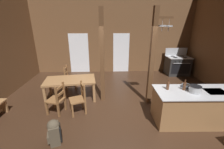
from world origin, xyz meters
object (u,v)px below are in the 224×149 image
at_px(kitchen_island, 194,107).
at_px(backpack, 54,131).
at_px(stove_range, 177,65).
at_px(bottle_short_on_counter, 184,86).
at_px(dining_table, 70,82).
at_px(ladderback_chair_by_post, 79,99).
at_px(ladderback_chair_near_window, 57,99).
at_px(ladderback_chair_at_table_end, 70,78).
at_px(mixing_bowl_on_counter, 186,86).
at_px(bottle_tall_on_counter, 168,85).
at_px(stockpot_on_counter, 195,89).

distance_m(kitchen_island, backpack, 3.63).
distance_m(stove_range, bottle_short_on_counter, 4.10).
relative_size(dining_table, backpack, 3.03).
bearing_deg(ladderback_chair_by_post, ladderback_chair_near_window, -178.94).
distance_m(ladderback_chair_near_window, ladderback_chair_at_table_end, 1.80).
height_order(stove_range, mixing_bowl_on_counter, stove_range).
height_order(ladderback_chair_near_window, ladderback_chair_at_table_end, same).
bearing_deg(bottle_tall_on_counter, ladderback_chair_by_post, 170.78).
relative_size(dining_table, ladderback_chair_at_table_end, 1.90).
distance_m(kitchen_island, bottle_short_on_counter, 0.66).
bearing_deg(ladderback_chair_by_post, mixing_bowl_on_counter, -5.57).
bearing_deg(ladderback_chair_at_table_end, bottle_short_on_counter, -32.14).
xyz_separation_m(kitchen_island, ladderback_chair_by_post, (-3.21, 0.55, -0.00)).
distance_m(backpack, stockpot_on_counter, 3.57).
xyz_separation_m(ladderback_chair_near_window, mixing_bowl_on_counter, (3.67, -0.28, 0.50)).
relative_size(ladderback_chair_by_post, bottle_short_on_counter, 3.32).
bearing_deg(ladderback_chair_near_window, kitchen_island, -7.94).
relative_size(backpack, bottle_short_on_counter, 2.08).
bearing_deg(stove_range, dining_table, -153.89).
height_order(ladderback_chair_by_post, bottle_short_on_counter, bottle_short_on_counter).
xyz_separation_m(kitchen_island, bottle_tall_on_counter, (-0.75, 0.15, 0.57)).
xyz_separation_m(dining_table, mixing_bowl_on_counter, (3.46, -1.17, 0.30)).
bearing_deg(dining_table, mixing_bowl_on_counter, -18.67).
height_order(ladderback_chair_near_window, mixing_bowl_on_counter, mixing_bowl_on_counter).
bearing_deg(kitchen_island, stockpot_on_counter, -153.47).
distance_m(kitchen_island, stove_range, 4.04).
height_order(ladderback_chair_by_post, bottle_tall_on_counter, bottle_tall_on_counter).
height_order(dining_table, backpack, dining_table).
distance_m(mixing_bowl_on_counter, bottle_short_on_counter, 0.22).
relative_size(stove_range, ladderback_chair_at_table_end, 1.39).
bearing_deg(ladderback_chair_near_window, stockpot_on_counter, -9.09).
height_order(kitchen_island, bottle_short_on_counter, bottle_short_on_counter).
xyz_separation_m(ladderback_chair_by_post, bottle_tall_on_counter, (2.46, -0.40, 0.57)).
bearing_deg(stockpot_on_counter, bottle_tall_on_counter, 161.45).
height_order(stove_range, bottle_short_on_counter, stove_range).
distance_m(stockpot_on_counter, mixing_bowl_on_counter, 0.32).
distance_m(ladderback_chair_at_table_end, bottle_short_on_counter, 4.25).
height_order(ladderback_chair_at_table_end, bottle_tall_on_counter, bottle_tall_on_counter).
relative_size(kitchen_island, mixing_bowl_on_counter, 9.13).
bearing_deg(bottle_tall_on_counter, stockpot_on_counter, -18.55).
xyz_separation_m(kitchen_island, mixing_bowl_on_counter, (-0.18, 0.25, 0.50)).
xyz_separation_m(stove_range, bottle_tall_on_counter, (-2.03, -3.69, 0.54)).
height_order(stove_range, stockpot_on_counter, stove_range).
bearing_deg(ladderback_chair_near_window, ladderback_chair_at_table_end, 91.05).
bearing_deg(backpack, bottle_tall_on_counter, 16.05).
distance_m(dining_table, mixing_bowl_on_counter, 3.66).
xyz_separation_m(kitchen_island, backpack, (-3.57, -0.66, -0.14)).
bearing_deg(bottle_tall_on_counter, backpack, -163.95).
bearing_deg(mixing_bowl_on_counter, bottle_tall_on_counter, -169.46).
xyz_separation_m(ladderback_chair_near_window, ladderback_chair_at_table_end, (-0.03, 1.80, 0.00)).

